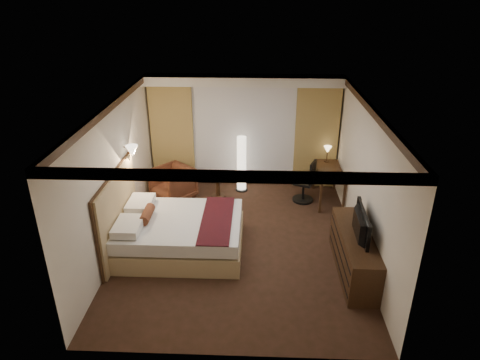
{
  "coord_description": "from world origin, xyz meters",
  "views": [
    {
      "loc": [
        0.3,
        -6.97,
        4.58
      ],
      "look_at": [
        0.0,
        0.4,
        1.15
      ],
      "focal_mm": 32.0,
      "sensor_mm": 36.0,
      "label": 1
    }
  ],
  "objects_px": {
    "side_table": "(218,187)",
    "office_chair": "(304,181)",
    "floor_lamp": "(242,164)",
    "television": "(357,219)",
    "bed": "(181,234)",
    "desk": "(328,185)",
    "dresser": "(354,253)",
    "armchair": "(173,182)"
  },
  "relations": [
    {
      "from": "bed",
      "to": "armchair",
      "type": "xyz_separation_m",
      "value": [
        -0.53,
        2.05,
        0.09
      ]
    },
    {
      "from": "office_chair",
      "to": "television",
      "type": "height_order",
      "value": "television"
    },
    {
      "from": "armchair",
      "to": "office_chair",
      "type": "height_order",
      "value": "office_chair"
    },
    {
      "from": "bed",
      "to": "television",
      "type": "relative_size",
      "value": 2.15
    },
    {
      "from": "dresser",
      "to": "office_chair",
      "type": "bearing_deg",
      "value": 103.14
    },
    {
      "from": "floor_lamp",
      "to": "desk",
      "type": "distance_m",
      "value": 2.06
    },
    {
      "from": "office_chair",
      "to": "side_table",
      "type": "bearing_deg",
      "value": -160.41
    },
    {
      "from": "bed",
      "to": "armchair",
      "type": "height_order",
      "value": "armchair"
    },
    {
      "from": "desk",
      "to": "dresser",
      "type": "bearing_deg",
      "value": -88.93
    },
    {
      "from": "desk",
      "to": "television",
      "type": "height_order",
      "value": "television"
    },
    {
      "from": "desk",
      "to": "armchair",
      "type": "bearing_deg",
      "value": -178.91
    },
    {
      "from": "armchair",
      "to": "office_chair",
      "type": "xyz_separation_m",
      "value": [
        2.99,
        0.02,
        0.08
      ]
    },
    {
      "from": "armchair",
      "to": "office_chair",
      "type": "relative_size",
      "value": 0.84
    },
    {
      "from": "armchair",
      "to": "office_chair",
      "type": "distance_m",
      "value": 2.99
    },
    {
      "from": "bed",
      "to": "office_chair",
      "type": "xyz_separation_m",
      "value": [
        2.46,
        2.07,
        0.17
      ]
    },
    {
      "from": "side_table",
      "to": "office_chair",
      "type": "bearing_deg",
      "value": -3.85
    },
    {
      "from": "office_chair",
      "to": "floor_lamp",
      "type": "bearing_deg",
      "value": -175.42
    },
    {
      "from": "bed",
      "to": "television",
      "type": "distance_m",
      "value": 3.17
    },
    {
      "from": "office_chair",
      "to": "television",
      "type": "distance_m",
      "value": 2.74
    },
    {
      "from": "desk",
      "to": "bed",
      "type": "bearing_deg",
      "value": -144.95
    },
    {
      "from": "desk",
      "to": "floor_lamp",
      "type": "bearing_deg",
      "value": 167.59
    },
    {
      "from": "bed",
      "to": "side_table",
      "type": "xyz_separation_m",
      "value": [
        0.49,
        2.2,
        -0.08
      ]
    },
    {
      "from": "television",
      "to": "side_table",
      "type": "bearing_deg",
      "value": 44.9
    },
    {
      "from": "desk",
      "to": "side_table",
      "type": "bearing_deg",
      "value": 178.14
    },
    {
      "from": "armchair",
      "to": "dresser",
      "type": "distance_m",
      "value": 4.44
    },
    {
      "from": "side_table",
      "to": "dresser",
      "type": "relative_size",
      "value": 0.26
    },
    {
      "from": "side_table",
      "to": "television",
      "type": "relative_size",
      "value": 0.48
    },
    {
      "from": "desk",
      "to": "television",
      "type": "xyz_separation_m",
      "value": [
        0.02,
        -2.67,
        0.67
      ]
    },
    {
      "from": "side_table",
      "to": "desk",
      "type": "distance_m",
      "value": 2.53
    },
    {
      "from": "bed",
      "to": "floor_lamp",
      "type": "xyz_separation_m",
      "value": [
        1.03,
        2.56,
        0.36
      ]
    },
    {
      "from": "floor_lamp",
      "to": "office_chair",
      "type": "relative_size",
      "value": 1.38
    },
    {
      "from": "dresser",
      "to": "side_table",
      "type": "bearing_deg",
      "value": 133.05
    },
    {
      "from": "side_table",
      "to": "television",
      "type": "height_order",
      "value": "television"
    },
    {
      "from": "armchair",
      "to": "side_table",
      "type": "distance_m",
      "value": 1.05
    },
    {
      "from": "bed",
      "to": "office_chair",
      "type": "bearing_deg",
      "value": 40.09
    },
    {
      "from": "dresser",
      "to": "television",
      "type": "bearing_deg",
      "value": 180.0
    },
    {
      "from": "floor_lamp",
      "to": "dresser",
      "type": "bearing_deg",
      "value": -56.73
    },
    {
      "from": "floor_lamp",
      "to": "office_chair",
      "type": "xyz_separation_m",
      "value": [
        1.43,
        -0.49,
        -0.19
      ]
    },
    {
      "from": "floor_lamp",
      "to": "television",
      "type": "distance_m",
      "value": 3.72
    },
    {
      "from": "side_table",
      "to": "desk",
      "type": "bearing_deg",
      "value": -1.86
    },
    {
      "from": "dresser",
      "to": "bed",
      "type": "bearing_deg",
      "value": 169.71
    },
    {
      "from": "dresser",
      "to": "television",
      "type": "xyz_separation_m",
      "value": [
        -0.03,
        0.0,
        0.67
      ]
    }
  ]
}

